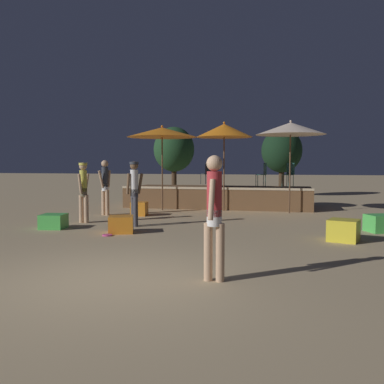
{
  "coord_description": "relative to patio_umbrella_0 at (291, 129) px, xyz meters",
  "views": [
    {
      "loc": [
        2.59,
        -5.82,
        1.74
      ],
      "look_at": [
        0.0,
        5.47,
        0.96
      ],
      "focal_mm": 40.0,
      "sensor_mm": 36.0,
      "label": 1
    }
  ],
  "objects": [
    {
      "name": "ground_plane",
      "position": [
        -2.59,
        -9.41,
        -2.93
      ],
      "size": [
        120.0,
        120.0,
        0.0
      ],
      "primitive_type": "plane",
      "color": "tan"
    },
    {
      "name": "wooden_deck",
      "position": [
        -2.75,
        1.81,
        -2.54
      ],
      "size": [
        7.2,
        2.96,
        0.85
      ],
      "color": "brown",
      "rests_on": "ground"
    },
    {
      "name": "patio_umbrella_0",
      "position": [
        0.0,
        0.0,
        0.0
      ],
      "size": [
        2.4,
        2.4,
        3.23
      ],
      "color": "brown",
      "rests_on": "ground"
    },
    {
      "name": "patio_umbrella_1",
      "position": [
        -4.61,
        -0.04,
        -0.06
      ],
      "size": [
        2.6,
        2.6,
        3.14
      ],
      "color": "brown",
      "rests_on": "ground"
    },
    {
      "name": "patio_umbrella_2",
      "position": [
        -2.35,
        0.23,
        -0.01
      ],
      "size": [
        2.05,
        2.05,
        3.24
      ],
      "color": "brown",
      "rests_on": "ground"
    },
    {
      "name": "cube_seat_0",
      "position": [
        -4.87,
        -1.85,
        -2.7
      ],
      "size": [
        0.55,
        0.55,
        0.46
      ],
      "rotation": [
        0.0,
        0.0,
        0.1
      ],
      "color": "orange",
      "rests_on": "ground"
    },
    {
      "name": "cube_seat_1",
      "position": [
        -6.13,
        -5.03,
        -2.74
      ],
      "size": [
        0.7,
        0.7,
        0.38
      ],
      "rotation": [
        0.0,
        0.0,
        0.15
      ],
      "color": "#4CC651",
      "rests_on": "ground"
    },
    {
      "name": "cube_seat_2",
      "position": [
        2.24,
        -3.69,
        -2.71
      ],
      "size": [
        0.76,
        0.76,
        0.44
      ],
      "rotation": [
        0.0,
        0.0,
        0.39
      ],
      "color": "#4CC651",
      "rests_on": "ground"
    },
    {
      "name": "cube_seat_3",
      "position": [
        -4.11,
        -5.27,
        -2.72
      ],
      "size": [
        0.76,
        0.76,
        0.42
      ],
      "rotation": [
        0.0,
        0.0,
        0.33
      ],
      "color": "orange",
      "rests_on": "ground"
    },
    {
      "name": "cube_seat_4",
      "position": [
        1.19,
        -5.24,
        -2.69
      ],
      "size": [
        0.79,
        0.79,
        0.49
      ],
      "rotation": [
        0.0,
        0.0,
        -0.3
      ],
      "color": "yellow",
      "rests_on": "ground"
    },
    {
      "name": "person_0",
      "position": [
        -5.86,
        -3.82,
        -1.93
      ],
      "size": [
        0.3,
        0.55,
        1.76
      ],
      "rotation": [
        0.0,
        0.0,
        3.05
      ],
      "color": "tan",
      "rests_on": "ground"
    },
    {
      "name": "person_1",
      "position": [
        -4.17,
        -4.15,
        -1.91
      ],
      "size": [
        0.43,
        0.39,
        1.79
      ],
      "rotation": [
        0.0,
        0.0,
        2.29
      ],
      "color": "#3F3F47",
      "rests_on": "ground"
    },
    {
      "name": "person_2",
      "position": [
        -6.02,
        -1.98,
        -1.9
      ],
      "size": [
        0.3,
        0.55,
        1.84
      ],
      "rotation": [
        0.0,
        0.0,
        5.91
      ],
      "color": "tan",
      "rests_on": "ground"
    },
    {
      "name": "person_3",
      "position": [
        -1.07,
        -9.09,
        -1.89
      ],
      "size": [
        0.31,
        0.55,
        1.86
      ],
      "rotation": [
        0.0,
        0.0,
        3.1
      ],
      "color": "tan",
      "rests_on": "ground"
    },
    {
      "name": "bistro_chair_0",
      "position": [
        -3.43,
        2.61,
        -1.54
      ],
      "size": [
        0.48,
        0.48,
        0.9
      ],
      "rotation": [
        0.0,
        0.0,
        4.09
      ],
      "color": "#2D3338",
      "rests_on": "wooden_deck"
    },
    {
      "name": "bistro_chair_1",
      "position": [
        -1.02,
        1.57,
        -1.54
      ],
      "size": [
        0.43,
        0.43,
        0.9
      ],
      "rotation": [
        0.0,
        0.0,
        5.03
      ],
      "color": "#1E4C47",
      "rests_on": "wooden_deck"
    },
    {
      "name": "bistro_chair_2",
      "position": [
        -0.03,
        1.58,
        -1.54
      ],
      "size": [
        0.48,
        0.48,
        0.9
      ],
      "rotation": [
        0.0,
        0.0,
        5.64
      ],
      "color": "#1E4C47",
      "rests_on": "wooden_deck"
    },
    {
      "name": "frisbee_disc",
      "position": [
        -4.25,
        -5.78,
        -2.91
      ],
      "size": [
        0.24,
        0.24,
        0.03
      ],
      "color": "#E54C99",
      "rests_on": "ground"
    },
    {
      "name": "background_tree_0",
      "position": [
        -6.27,
        7.64,
        -0.44
      ],
      "size": [
        2.24,
        2.24,
        3.74
      ],
      "color": "#3D2B1C",
      "rests_on": "ground"
    },
    {
      "name": "background_tree_1",
      "position": [
        -0.43,
        7.69,
        -0.54
      ],
      "size": [
        2.11,
        2.11,
        3.57
      ],
      "color": "#3D2B1C",
      "rests_on": "ground"
    }
  ]
}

